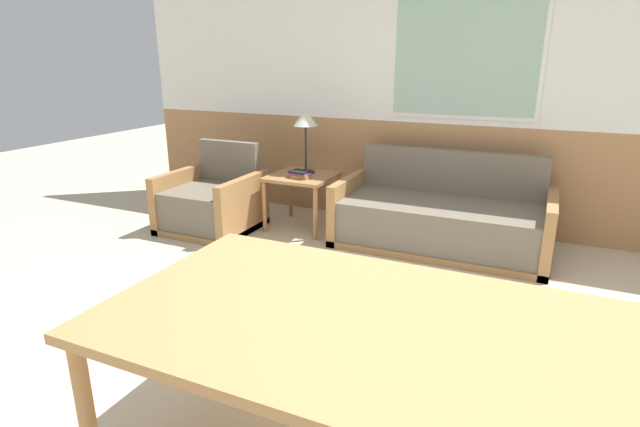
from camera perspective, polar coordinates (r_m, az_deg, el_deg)
ground_plane at (r=2.76m, az=6.72°, el=-18.25°), size 16.00×16.00×0.00m
wall_back at (r=4.83m, az=17.37°, el=13.84°), size 7.20×0.09×2.70m
couch at (r=4.46m, az=13.62°, el=-0.71°), size 1.80×0.83×0.80m
armchair at (r=4.91m, az=-12.22°, el=1.09°), size 0.82×0.80×0.81m
side_table at (r=4.78m, az=-2.09°, el=3.53°), size 0.59×0.59×0.53m
table_lamp at (r=4.77m, az=-1.67°, el=10.39°), size 0.24×0.24×0.60m
book_stack at (r=4.65m, az=-2.30°, el=4.54°), size 0.22×0.16×0.07m
dining_table at (r=1.77m, az=9.04°, el=-14.23°), size 2.11×1.07×0.74m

